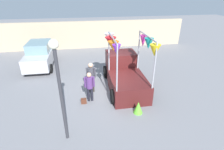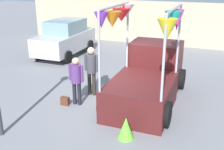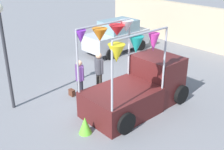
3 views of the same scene
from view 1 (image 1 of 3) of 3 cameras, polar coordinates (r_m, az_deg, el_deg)
ground_plane at (r=10.14m, az=-1.92°, el=-5.36°), size 60.00×60.00×0.00m
vendor_truck at (r=10.36m, az=3.94°, el=1.04°), size 2.46×4.09×3.28m
parked_car at (r=14.08m, az=-22.41°, el=6.15°), size 1.88×4.00×1.88m
person_customer at (r=8.91m, az=-7.34°, el=-3.05°), size 0.53×0.34×1.63m
person_vendor at (r=9.67m, az=-6.88°, el=0.06°), size 0.53×0.34×1.77m
handbag at (r=9.18m, az=-9.19°, el=-8.39°), size 0.28×0.16×0.28m
street_lamp at (r=6.08m, az=-16.95°, el=-1.56°), size 0.32×0.32×3.97m
brick_boundary_wall at (r=17.75m, az=-5.79°, el=13.01°), size 18.00×0.36×2.60m
folded_kite_bundle_lime at (r=8.45m, az=8.55°, el=-10.45°), size 0.61×0.61×0.60m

